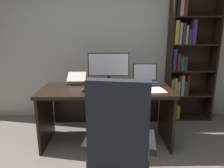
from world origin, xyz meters
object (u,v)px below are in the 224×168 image
at_px(bookshelf, 186,59).
at_px(laptop, 146,80).
at_px(pen, 130,87).
at_px(open_binder, 147,91).
at_px(reading_stand_with_book, 77,78).
at_px(keyboard, 109,90).
at_px(monitor, 109,68).
at_px(computer_mouse, 84,90).
at_px(desk, 106,102).
at_px(office_chair, 119,150).
at_px(notepad, 128,88).

bearing_deg(bookshelf, laptop, -143.95).
height_order(laptop, pen, laptop).
bearing_deg(open_binder, reading_stand_with_book, 148.61).
bearing_deg(keyboard, bookshelf, 35.37).
xyz_separation_m(monitor, computer_mouse, (-0.30, -0.34, -0.20)).
bearing_deg(pen, desk, 165.78).
xyz_separation_m(monitor, reading_stand_with_book, (-0.44, 0.05, -0.15)).
distance_m(office_chair, laptop, 1.29).
distance_m(desk, monitor, 0.45).
relative_size(computer_mouse, pen, 0.74).
bearing_deg(open_binder, office_chair, -120.58).
distance_m(keyboard, notepad, 0.27).
relative_size(bookshelf, notepad, 9.94).
bearing_deg(office_chair, computer_mouse, 124.74).
xyz_separation_m(office_chair, laptop, (0.43, 1.17, 0.34)).
distance_m(desk, laptop, 0.63).
bearing_deg(office_chair, desk, 106.04).
xyz_separation_m(laptop, open_binder, (-0.07, -0.40, -0.04)).
relative_size(office_chair, monitor, 1.98).
height_order(bookshelf, keyboard, bookshelf).
xyz_separation_m(laptop, keyboard, (-0.52, -0.35, -0.04)).
xyz_separation_m(desk, computer_mouse, (-0.27, -0.20, 0.23)).
bearing_deg(desk, notepad, -15.19).
xyz_separation_m(laptop, computer_mouse, (-0.82, -0.35, -0.04)).
bearing_deg(keyboard, notepad, 26.08).
height_order(open_binder, notepad, open_binder).
xyz_separation_m(desk, pen, (0.30, -0.08, 0.22)).
height_order(laptop, open_binder, laptop).
xyz_separation_m(bookshelf, office_chair, (-1.17, -1.71, -0.56)).
bearing_deg(pen, bookshelf, 37.92).
height_order(monitor, laptop, monitor).
bearing_deg(notepad, computer_mouse, -167.55).
bearing_deg(bookshelf, reading_stand_with_book, -163.52).
height_order(monitor, reading_stand_with_book, monitor).
bearing_deg(office_chair, bookshelf, 65.01).
distance_m(laptop, keyboard, 0.63).
height_order(bookshelf, open_binder, bookshelf).
bearing_deg(monitor, keyboard, -90.00).
xyz_separation_m(laptop, pen, (-0.25, -0.23, -0.04)).
relative_size(desk, open_binder, 3.57).
relative_size(monitor, laptop, 1.60).
height_order(keyboard, computer_mouse, computer_mouse).
height_order(computer_mouse, notepad, computer_mouse).
xyz_separation_m(office_chair, reading_stand_with_book, (-0.52, 1.20, 0.35)).
height_order(desk, bookshelf, bookshelf).
bearing_deg(pen, laptop, 42.96).
relative_size(monitor, open_binder, 1.20).
relative_size(desk, office_chair, 1.50).
bearing_deg(computer_mouse, reading_stand_with_book, 109.55).
distance_m(computer_mouse, pen, 0.58).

